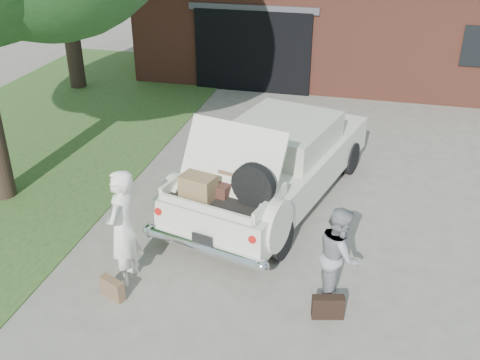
# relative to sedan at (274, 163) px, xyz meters

# --- Properties ---
(ground) EXTENTS (90.00, 90.00, 0.00)m
(ground) POSITION_rel_sedan_xyz_m (-0.26, -2.07, -0.73)
(ground) COLOR gray
(ground) RESTS_ON ground
(grass_strip) EXTENTS (6.00, 16.00, 0.02)m
(grass_strip) POSITION_rel_sedan_xyz_m (-5.76, 0.93, -0.72)
(grass_strip) COLOR #2D4C1E
(grass_strip) RESTS_ON ground
(house) EXTENTS (12.80, 7.80, 3.30)m
(house) POSITION_rel_sedan_xyz_m (0.72, 9.40, 0.94)
(house) COLOR brown
(house) RESTS_ON ground
(sedan) EXTENTS (3.08, 5.28, 1.94)m
(sedan) POSITION_rel_sedan_xyz_m (0.00, 0.00, 0.00)
(sedan) COLOR silver
(sedan) RESTS_ON ground
(woman_left) EXTENTS (0.44, 0.65, 1.75)m
(woman_left) POSITION_rel_sedan_xyz_m (-1.59, -2.85, 0.15)
(woman_left) COLOR white
(woman_left) RESTS_ON ground
(woman_right) EXTENTS (0.67, 0.79, 1.42)m
(woman_right) POSITION_rel_sedan_xyz_m (1.36, -2.52, -0.02)
(woman_right) COLOR gray
(woman_right) RESTS_ON ground
(suitcase_left) EXTENTS (0.40, 0.27, 0.30)m
(suitcase_left) POSITION_rel_sedan_xyz_m (-1.63, -3.26, -0.58)
(suitcase_left) COLOR brown
(suitcase_left) RESTS_ON ground
(suitcase_right) EXTENTS (0.44, 0.23, 0.33)m
(suitcase_right) POSITION_rel_sedan_xyz_m (1.30, -2.95, -0.57)
(suitcase_right) COLOR black
(suitcase_right) RESTS_ON ground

